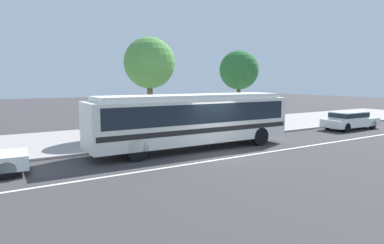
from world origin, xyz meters
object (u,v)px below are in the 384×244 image
(bus_stop_sign, at_px, (248,107))
(sedan_far_ahead, at_px, (350,119))
(pedestrian_walking_along_curb, at_px, (213,120))
(street_tree_mid_block, at_px, (239,70))
(street_tree_near_stop, at_px, (149,63))
(transit_bus, at_px, (193,117))
(pedestrian_waiting_near_sign, at_px, (149,125))

(bus_stop_sign, bearing_deg, sedan_far_ahead, -12.13)
(pedestrian_walking_along_curb, relative_size, street_tree_mid_block, 0.32)
(bus_stop_sign, height_order, street_tree_near_stop, street_tree_near_stop)
(transit_bus, distance_m, pedestrian_walking_along_curb, 3.59)
(pedestrian_walking_along_curb, distance_m, street_tree_near_stop, 5.25)
(transit_bus, xyz_separation_m, street_tree_near_stop, (-0.22, 4.76, 2.94))
(pedestrian_walking_along_curb, bearing_deg, street_tree_mid_block, 28.27)
(transit_bus, distance_m, street_tree_near_stop, 5.60)
(sedan_far_ahead, distance_m, pedestrian_walking_along_curb, 10.83)
(pedestrian_waiting_near_sign, height_order, bus_stop_sign, bus_stop_sign)
(street_tree_near_stop, bearing_deg, transit_bus, -87.35)
(sedan_far_ahead, bearing_deg, transit_bus, 179.88)
(pedestrian_walking_along_curb, xyz_separation_m, bus_stop_sign, (2.39, -0.45, 0.68))
(pedestrian_waiting_near_sign, xyz_separation_m, bus_stop_sign, (6.48, -0.86, 0.76))
(pedestrian_waiting_near_sign, relative_size, bus_stop_sign, 0.61)
(pedestrian_waiting_near_sign, distance_m, street_tree_mid_block, 8.46)
(pedestrian_waiting_near_sign, height_order, street_tree_near_stop, street_tree_near_stop)
(transit_bus, relative_size, pedestrian_walking_along_curb, 6.18)
(transit_bus, height_order, street_tree_mid_block, street_tree_mid_block)
(sedan_far_ahead, bearing_deg, pedestrian_walking_along_curb, 168.19)
(sedan_far_ahead, xyz_separation_m, pedestrian_walking_along_curb, (-10.59, 2.21, 0.42))
(pedestrian_waiting_near_sign, xyz_separation_m, street_tree_near_stop, (1.07, 2.16, 3.52))
(pedestrian_walking_along_curb, distance_m, bus_stop_sign, 2.53)
(transit_bus, height_order, pedestrian_waiting_near_sign, transit_bus)
(street_tree_near_stop, xyz_separation_m, street_tree_mid_block, (6.62, -0.64, -0.34))
(sedan_far_ahead, xyz_separation_m, street_tree_mid_block, (-7.00, 4.15, 3.52))
(sedan_far_ahead, height_order, bus_stop_sign, bus_stop_sign)
(transit_bus, relative_size, pedestrian_waiting_near_sign, 6.67)
(pedestrian_walking_along_curb, bearing_deg, street_tree_near_stop, 139.65)
(transit_bus, xyz_separation_m, pedestrian_waiting_near_sign, (-1.29, 2.60, -0.58))
(sedan_far_ahead, height_order, street_tree_near_stop, street_tree_near_stop)
(transit_bus, distance_m, bus_stop_sign, 5.48)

